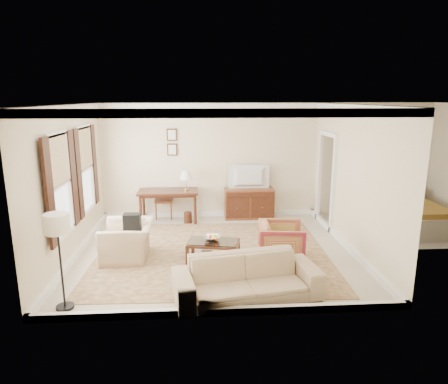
{
  "coord_description": "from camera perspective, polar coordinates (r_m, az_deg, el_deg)",
  "views": [
    {
      "loc": [
        -0.34,
        -7.57,
        3.02
      ],
      "look_at": [
        0.2,
        0.3,
        1.15
      ],
      "focal_mm": 32.0,
      "sensor_mm": 36.0,
      "label": 1
    }
  ],
  "objects": [
    {
      "name": "striped_armchair",
      "position": [
        7.57,
        8.19,
        -6.91
      ],
      "size": [
        0.85,
        0.9,
        0.84
      ],
      "primitive_type": "imported",
      "rotation": [
        0.0,
        0.0,
        1.45
      ],
      "color": "maroon",
      "rests_on": "room_shell"
    },
    {
      "name": "desk_lamp",
      "position": [
        9.81,
        -5.44,
        1.69
      ],
      "size": [
        0.32,
        0.32,
        0.5
      ],
      "primitive_type": null,
      "color": "silver",
      "rests_on": "writing_desk"
    },
    {
      "name": "club_armchair",
      "position": [
        7.88,
        -13.62,
        -5.96
      ],
      "size": [
        0.71,
        1.08,
        0.94
      ],
      "primitive_type": "imported",
      "rotation": [
        0.0,
        0.0,
        -1.56
      ],
      "color": "tan",
      "rests_on": "room_shell"
    },
    {
      "name": "backpack",
      "position": [
        7.81,
        -12.98,
        -4.2
      ],
      "size": [
        0.29,
        0.36,
        0.4
      ],
      "primitive_type": "cube",
      "rotation": [
        0.0,
        0.0,
        -1.33
      ],
      "color": "black",
      "rests_on": "club_armchair"
    },
    {
      "name": "writing_desk",
      "position": [
        9.91,
        -7.94,
        -0.39
      ],
      "size": [
        1.46,
        0.73,
        0.8
      ],
      "color": "#462014",
      "rests_on": "room_shell"
    },
    {
      "name": "tv",
      "position": [
        10.03,
        3.67,
        3.19
      ],
      "size": [
        0.99,
        0.57,
        0.13
      ],
      "primitive_type": "imported",
      "rotation": [
        0.0,
        0.0,
        3.14
      ],
      "color": "black",
      "rests_on": "sideboard"
    },
    {
      "name": "book_a",
      "position": [
        7.63,
        -3.36,
        -8.69
      ],
      "size": [
        0.28,
        0.07,
        0.38
      ],
      "primitive_type": "imported",
      "rotation": [
        0.0,
        0.0,
        -0.13
      ],
      "color": "brown",
      "rests_on": "coffee_table"
    },
    {
      "name": "coffee_table",
      "position": [
        7.56,
        -1.51,
        -7.71
      ],
      "size": [
        1.04,
        0.73,
        0.41
      ],
      "rotation": [
        0.0,
        0.0,
        -0.19
      ],
      "color": "#462014",
      "rests_on": "room_shell"
    },
    {
      "name": "rug",
      "position": [
        8.01,
        -1.69,
        -8.78
      ],
      "size": [
        4.62,
        4.0,
        0.01
      ],
      "primitive_type": "cube",
      "rotation": [
        0.0,
        0.0,
        -0.03
      ],
      "color": "brown",
      "rests_on": "room_shell"
    },
    {
      "name": "floor_lamp",
      "position": [
        6.09,
        -22.7,
        -5.12
      ],
      "size": [
        0.36,
        0.36,
        1.45
      ],
      "color": "black",
      "rests_on": "room_shell"
    },
    {
      "name": "room_shell",
      "position": [
        7.6,
        -1.37,
        9.19
      ],
      "size": [
        5.51,
        5.01,
        2.91
      ],
      "color": "beige",
      "rests_on": "ground"
    },
    {
      "name": "sofa",
      "position": [
        6.22,
        3.32,
        -11.24
      ],
      "size": [
        2.31,
        1.02,
        0.87
      ],
      "primitive_type": "imported",
      "rotation": [
        0.0,
        0.0,
        0.17
      ],
      "color": "tan",
      "rests_on": "room_shell"
    },
    {
      "name": "sideboard",
      "position": [
        10.24,
        3.59,
        -1.62
      ],
      "size": [
        1.25,
        0.48,
        0.77
      ],
      "primitive_type": "cube",
      "color": "brown",
      "rests_on": "room_shell"
    },
    {
      "name": "book_b",
      "position": [
        7.6,
        -0.05,
        -8.81
      ],
      "size": [
        0.28,
        0.09,
        0.38
      ],
      "primitive_type": "imported",
      "rotation": [
        0.0,
        0.0,
        -0.21
      ],
      "color": "brown",
      "rests_on": "coffee_table"
    },
    {
      "name": "framed_prints",
      "position": [
        10.12,
        -7.44,
        7.1
      ],
      "size": [
        0.25,
        0.04,
        0.68
      ],
      "primitive_type": null,
      "color": "#462014",
      "rests_on": "room_shell"
    },
    {
      "name": "window_front",
      "position": [
        7.42,
        -22.4,
        0.87
      ],
      "size": [
        0.12,
        1.56,
        1.8
      ],
      "primitive_type": null,
      "color": "#CCB284",
      "rests_on": "room_shell"
    },
    {
      "name": "doorway",
      "position": [
        9.77,
        14.37,
        1.43
      ],
      "size": [
        0.1,
        1.12,
        2.25
      ],
      "primitive_type": null,
      "color": "white",
      "rests_on": "room_shell"
    },
    {
      "name": "desk_chair",
      "position": [
        10.3,
        -8.58,
        -0.83
      ],
      "size": [
        0.47,
        0.47,
        1.05
      ],
      "primitive_type": null,
      "rotation": [
        0.0,
        0.0,
        0.06
      ],
      "color": "brown",
      "rests_on": "room_shell"
    },
    {
      "name": "window_rear",
      "position": [
        8.92,
        -19.23,
        3.1
      ],
      "size": [
        0.12,
        1.56,
        1.8
      ],
      "primitive_type": null,
      "color": "#CCB284",
      "rests_on": "room_shell"
    },
    {
      "name": "annex_bedroom",
      "position": [
        10.32,
        24.17,
        -2.91
      ],
      "size": [
        3.0,
        2.7,
        2.9
      ],
      "color": "beige",
      "rests_on": "ground"
    },
    {
      "name": "fruit_bowl",
      "position": [
        7.57,
        -1.74,
        -6.48
      ],
      "size": [
        0.42,
        0.42,
        0.1
      ],
      "primitive_type": "imported",
      "color": "silver",
      "rests_on": "coffee_table"
    }
  ]
}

